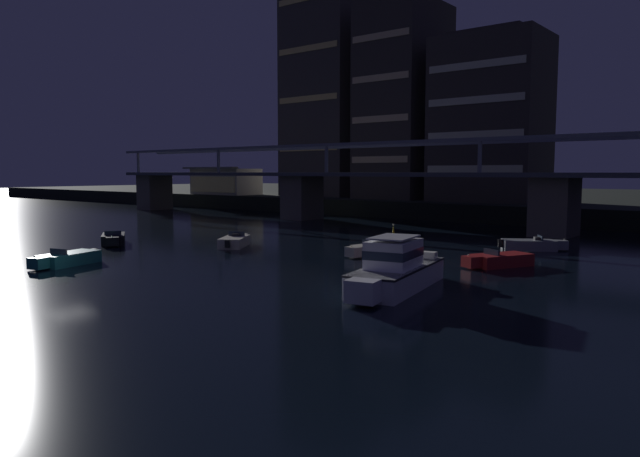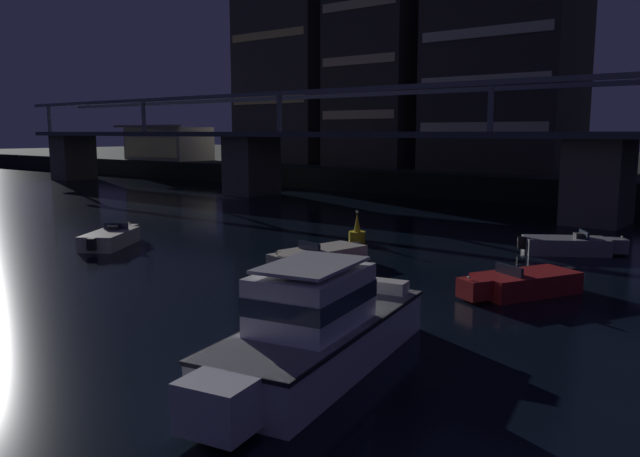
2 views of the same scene
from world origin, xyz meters
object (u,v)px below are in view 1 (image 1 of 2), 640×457
river_bridge (409,187)px  speedboat_far_left (66,259)px  speedboat_far_center (113,239)px  tower_west_low (335,78)px  waterfront_pavilion (225,181)px  tower_west_tall (403,101)px  speedboat_mid_left (499,260)px  speedboat_mid_center (532,245)px  speedboat_mid_right (375,250)px  channel_buoy (393,239)px  tower_central (490,119)px  cabin_cruiser_near_left (395,269)px  speedboat_near_right (235,241)px

river_bridge → speedboat_far_left: size_ratio=19.45×
speedboat_far_center → river_bridge: bearing=69.4°
tower_west_low → waterfront_pavilion: (-17.56, -8.26, -16.84)m
river_bridge → tower_west_low: size_ratio=2.62×
tower_west_tall → speedboat_mid_left: bearing=-51.6°
speedboat_mid_center → speedboat_mid_right: size_ratio=0.92×
tower_west_tall → speedboat_mid_right: size_ratio=5.44×
tower_west_low → channel_buoy: (33.77, -35.64, -20.80)m
river_bridge → speedboat_mid_right: bearing=-65.3°
channel_buoy → speedboat_mid_left: bearing=-25.3°
speedboat_mid_center → channel_buoy: channel_buoy is taller
speedboat_mid_left → channel_buoy: channel_buoy is taller
tower_west_tall → speedboat_mid_center: size_ratio=5.94×
tower_central → cabin_cruiser_near_left: 51.88m
tower_west_low → speedboat_mid_right: 58.92m
tower_central → tower_west_low: bearing=172.9°
river_bridge → speedboat_mid_left: 28.40m
river_bridge → speedboat_mid_right: (9.89, -21.53, -3.92)m
speedboat_near_right → speedboat_far_left: size_ratio=0.92×
tower_central → cabin_cruiser_near_left: tower_central is taller
waterfront_pavilion → speedboat_far_left: (40.53, -49.99, -4.02)m
speedboat_far_center → channel_buoy: 23.63m
cabin_cruiser_near_left → speedboat_mid_left: 10.65m
river_bridge → speedboat_mid_right: 24.02m
cabin_cruiser_near_left → speedboat_far_left: cabin_cruiser_near_left is taller
speedboat_mid_right → channel_buoy: channel_buoy is taller
waterfront_pavilion → channel_buoy: bearing=-28.1°
tower_central → cabin_cruiser_near_left: bearing=-71.9°
speedboat_mid_left → speedboat_mid_center: same height
tower_central → speedboat_mid_left: (16.86, -37.46, -12.49)m
cabin_cruiser_near_left → speedboat_far_left: size_ratio=1.81×
speedboat_near_right → speedboat_mid_left: same height
tower_west_tall → speedboat_mid_center: bearing=-45.0°
speedboat_near_right → channel_buoy: size_ratio=2.72×
tower_central → speedboat_mid_center: size_ratio=4.53×
speedboat_mid_center → channel_buoy: bearing=-158.6°
speedboat_near_right → speedboat_mid_center: bearing=33.4°
tower_west_low → waterfront_pavilion: size_ratio=3.10×
speedboat_far_center → cabin_cruiser_near_left: bearing=-3.2°
speedboat_far_left → tower_central: bearing=84.6°
tower_west_tall → cabin_cruiser_near_left: (29.49, -49.36, -15.24)m
speedboat_mid_left → speedboat_far_left: same height
tower_west_low → speedboat_mid_left: size_ratio=7.75×
speedboat_mid_right → speedboat_far_left: bearing=-128.2°
speedboat_mid_right → speedboat_mid_center: bearing=51.9°
speedboat_mid_center → speedboat_far_center: 34.21m
tower_west_low → tower_west_tall: (14.34, -2.18, -4.99)m
tower_west_low → speedboat_far_center: 56.15m
river_bridge → speedboat_near_right: (-1.88, -24.47, -3.92)m
cabin_cruiser_near_left → speedboat_far_left: bearing=-162.2°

